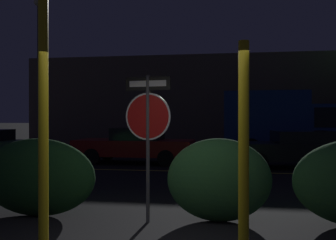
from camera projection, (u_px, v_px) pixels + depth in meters
road_center_stripe at (197, 171)px, 12.09m from camera, size 37.99×0.12×0.01m
stop_sign at (148, 119)px, 6.18m from camera, size 0.78×0.14×2.43m
yellow_pole_left at (43, 113)px, 4.42m from camera, size 0.12×0.12×3.55m
yellow_pole_right at (244, 154)px, 4.33m from camera, size 0.12×0.12×2.62m
hedge_bush_1 at (37, 177)px, 6.59m from camera, size 2.12×0.74×1.37m
hedge_bush_2 at (219, 180)px, 6.24m from camera, size 1.74×0.79×1.39m
passing_car_2 at (135, 145)px, 14.39m from camera, size 4.67×2.00×1.36m
passing_car_3 at (299, 149)px, 13.00m from camera, size 5.09×2.23×1.29m
delivery_truck at (291, 122)px, 17.24m from camera, size 6.10×2.53×2.96m
street_lamp at (39, 50)px, 19.39m from camera, size 0.49×0.49×8.02m
building_backdrop at (254, 101)px, 24.75m from camera, size 30.30×3.17×5.82m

